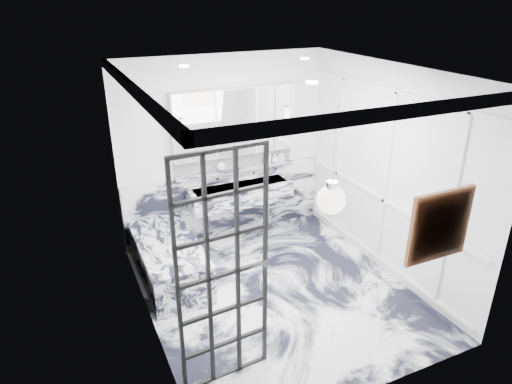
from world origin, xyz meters
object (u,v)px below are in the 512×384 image
bathtub (169,260)px  crittall_door (223,275)px  trough_sink (240,194)px  mirror_cabinet (235,122)px

bathtub → crittall_door: bearing=-87.8°
crittall_door → trough_sink: 2.90m
trough_sink → bathtub: 1.55m
trough_sink → bathtub: bearing=-153.5°
crittall_door → bathtub: size_ratio=1.45×
mirror_cabinet → trough_sink: bearing=-90.0°
trough_sink → mirror_cabinet: bearing=90.0°
crittall_door → bathtub: crittall_door is taller
crittall_door → trough_sink: crittall_door is taller
trough_sink → mirror_cabinet: (-0.00, 0.17, 1.09)m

